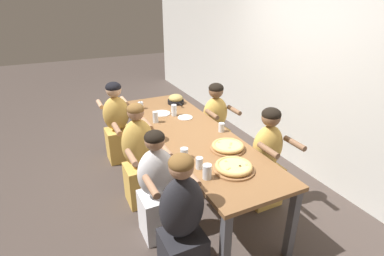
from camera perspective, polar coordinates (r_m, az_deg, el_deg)
name	(u,v)px	position (r m, az deg, el deg)	size (l,w,h in m)	color
ground_plane	(192,188)	(3.82, 0.00, -11.39)	(18.00, 18.00, 0.00)	#423833
restaurant_back_panel	(307,49)	(4.11, 21.07, 13.90)	(10.00, 0.06, 3.20)	silver
dining_table	(192,138)	(3.46, 0.00, -1.87)	(2.77, 0.81, 0.78)	brown
pizza_board_main	(234,167)	(2.72, 7.95, -7.41)	(0.38, 0.38, 0.06)	#996B42
pizza_board_second	(228,147)	(3.06, 6.84, -3.53)	(0.35, 0.35, 0.06)	#996B42
skillet_bowl	(176,99)	(4.33, -3.11, 5.45)	(0.34, 0.23, 0.13)	black
empty_plate_a	(161,113)	(3.97, -5.84, 2.78)	(0.23, 0.23, 0.02)	white
empty_plate_b	(185,117)	(3.82, -1.31, 2.02)	(0.19, 0.19, 0.02)	white
cocktail_glass_blue	(141,106)	(4.18, -9.74, 4.20)	(0.07, 0.07, 0.12)	silver
drinking_glass_a	(207,173)	(2.58, 2.89, -8.47)	(0.08, 0.08, 0.13)	silver
drinking_glass_b	(174,111)	(3.88, -3.44, 3.27)	(0.07, 0.07, 0.15)	silver
drinking_glass_c	(199,163)	(2.72, 1.41, -6.69)	(0.07, 0.07, 0.11)	silver
drinking_glass_d	(184,154)	(2.88, -1.49, -4.92)	(0.08, 0.08, 0.10)	silver
drinking_glass_e	(221,128)	(3.44, 5.62, 0.01)	(0.07, 0.07, 0.10)	silver
drinking_glass_f	(155,118)	(3.69, -6.97, 1.97)	(0.07, 0.07, 0.14)	silver
diner_near_center	(139,160)	(3.38, -9.97, -5.96)	(0.51, 0.40, 1.21)	gold
diner_near_left	(117,125)	(4.33, -14.03, 0.54)	(0.51, 0.40, 1.16)	gold
diner_near_midright	(157,190)	(2.93, -6.62, -11.70)	(0.51, 0.40, 1.14)	silver
diner_far_midright	(266,162)	(3.41, 13.94, -6.23)	(0.51, 0.40, 1.17)	gold
diner_near_right	(182,227)	(2.48, -1.90, -18.34)	(0.51, 0.40, 1.20)	#232328
diner_far_midleft	(215,125)	(4.24, 4.40, 0.53)	(0.51, 0.40, 1.14)	gold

